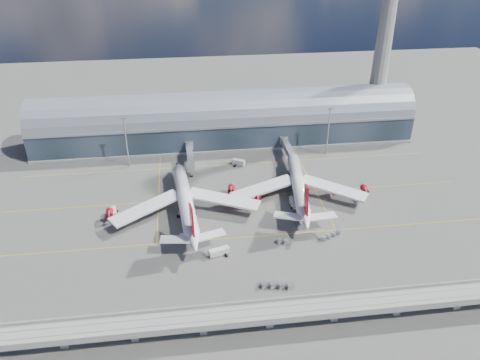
{
  "coord_description": "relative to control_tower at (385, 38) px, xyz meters",
  "views": [
    {
      "loc": [
        -21.64,
        -153.82,
        109.29
      ],
      "look_at": [
        -0.63,
        10.0,
        14.0
      ],
      "focal_mm": 35.0,
      "sensor_mm": 36.0,
      "label": 1
    }
  ],
  "objects": [
    {
      "name": "service_truck_5",
      "position": [
        -81.33,
        -34.16,
        -50.14
      ],
      "size": [
        6.43,
        4.95,
        2.93
      ],
      "rotation": [
        0.0,
        0.0,
        1.07
      ],
      "color": "beige",
      "rests_on": "ground"
    },
    {
      "name": "service_truck_4",
      "position": [
        -55.37,
        -44.68,
        -50.03
      ],
      "size": [
        3.64,
        5.91,
        3.19
      ],
      "rotation": [
        0.0,
        0.0,
        -0.21
      ],
      "color": "beige",
      "rests_on": "ground"
    },
    {
      "name": "floodlight_mast_right",
      "position": [
        -35.0,
        -28.0,
        -38.0
      ],
      "size": [
        3.0,
        0.7,
        25.7
      ],
      "color": "gray",
      "rests_on": "ground"
    },
    {
      "name": "cargo_train_2",
      "position": [
        -53.43,
        -97.15,
        -50.79
      ],
      "size": [
        9.48,
        5.47,
        1.62
      ],
      "rotation": [
        0.0,
        0.0,
        1.14
      ],
      "color": "gray",
      "rests_on": "ground"
    },
    {
      "name": "airliner_right",
      "position": [
        -59.3,
        -67.4,
        -46.33
      ],
      "size": [
        61.68,
        64.51,
        20.48
      ],
      "rotation": [
        0.0,
        0.0,
        -0.13
      ],
      "color": "white",
      "rests_on": "ground"
    },
    {
      "name": "taxi_lines",
      "position": [
        -85.0,
        -60.89,
        -51.63
      ],
      "size": [
        200.0,
        80.12,
        0.01
      ],
      "color": "gold",
      "rests_on": "ground"
    },
    {
      "name": "airliner_left",
      "position": [
        -108.33,
        -74.3,
        -45.76
      ],
      "size": [
        64.3,
        67.58,
        20.58
      ],
      "rotation": [
        0.0,
        0.0,
        0.08
      ],
      "color": "white",
      "rests_on": "ground"
    },
    {
      "name": "guideway",
      "position": [
        -85.0,
        -138.0,
        -46.34
      ],
      "size": [
        220.0,
        8.5,
        7.2
      ],
      "color": "gray",
      "rests_on": "ground"
    },
    {
      "name": "service_truck_1",
      "position": [
        -109.01,
        -92.27,
        -50.29
      ],
      "size": [
        4.96,
        3.11,
        2.67
      ],
      "rotation": [
        0.0,
        0.0,
        1.34
      ],
      "color": "beige",
      "rests_on": "ground"
    },
    {
      "name": "terminal",
      "position": [
        -85.0,
        -5.01,
        -40.3
      ],
      "size": [
        200.0,
        30.0,
        28.0
      ],
      "color": "#212C37",
      "rests_on": "ground"
    },
    {
      "name": "jet_bridge_left",
      "position": [
        -105.02,
        -29.88,
        -46.46
      ],
      "size": [
        4.4,
        28.0,
        7.25
      ],
      "color": "gray",
      "rests_on": "ground"
    },
    {
      "name": "service_truck_3",
      "position": [
        -62.68,
        -73.95,
        -50.03
      ],
      "size": [
        3.0,
        6.64,
        3.14
      ],
      "rotation": [
        0.0,
        0.0,
        0.06
      ],
      "color": "beige",
      "rests_on": "ground"
    },
    {
      "name": "floodlight_mast_left",
      "position": [
        -135.0,
        -28.0,
        -38.0
      ],
      "size": [
        3.0,
        0.7,
        25.7
      ],
      "color": "gray",
      "rests_on": "ground"
    },
    {
      "name": "cargo_train_1",
      "position": [
        -79.33,
        -121.91,
        -50.66
      ],
      "size": [
        11.36,
        4.13,
        1.87
      ],
      "rotation": [
        0.0,
        0.0,
        1.79
      ],
      "color": "gray",
      "rests_on": "ground"
    },
    {
      "name": "cargo_train_0",
      "position": [
        -72.61,
        -98.55,
        -50.82
      ],
      "size": [
        4.84,
        2.56,
        1.57
      ],
      "rotation": [
        0.0,
        0.0,
        1.82
      ],
      "color": "gray",
      "rests_on": "ground"
    },
    {
      "name": "control_tower",
      "position": [
        0.0,
        0.0,
        0.0
      ],
      "size": [
        19.0,
        19.0,
        103.0
      ],
      "color": "gray",
      "rests_on": "ground"
    },
    {
      "name": "service_truck_0",
      "position": [
        -137.9,
        -70.84,
        -50.35
      ],
      "size": [
        3.01,
        6.27,
        2.49
      ],
      "rotation": [
        0.0,
        0.0,
        0.18
      ],
      "color": "beige",
      "rests_on": "ground"
    },
    {
      "name": "service_truck_2",
      "position": [
        -97.07,
        -102.39,
        -50.2
      ],
      "size": [
        7.89,
        4.27,
        2.75
      ],
      "rotation": [
        0.0,
        0.0,
        1.86
      ],
      "color": "beige",
      "rests_on": "ground"
    },
    {
      "name": "ground",
      "position": [
        -85.0,
        -83.0,
        -51.64
      ],
      "size": [
        500.0,
        500.0,
        0.0
      ],
      "primitive_type": "plane",
      "color": "#474744",
      "rests_on": "ground"
    },
    {
      "name": "jet_bridge_right",
      "position": [
        -55.57,
        -31.82,
        -46.46
      ],
      "size": [
        4.4,
        32.0,
        7.25
      ],
      "color": "gray",
      "rests_on": "ground"
    }
  ]
}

